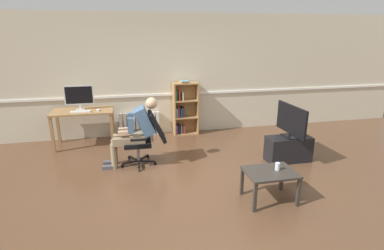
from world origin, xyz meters
The scene contains 14 objects.
ground_plane centered at (0.00, 0.00, 0.00)m, with size 18.00×18.00×0.00m, color brown.
back_wall centered at (0.00, 2.65, 1.35)m, with size 12.00×0.13×2.70m.
computer_desk centered at (-1.86, 2.15, 0.65)m, with size 1.21×0.65×0.76m.
imac_monitor centered at (-1.91, 2.23, 1.04)m, with size 0.57×0.14×0.50m.
keyboard centered at (-1.88, 2.01, 0.77)m, with size 0.39×0.12×0.02m, color white.
computer_mouse centered at (-1.55, 2.03, 0.77)m, with size 0.06×0.10×0.03m, color white.
bookshelf centered at (0.31, 2.44, 0.60)m, with size 0.57×0.29×1.25m.
radiator centered at (-0.71, 2.54, 0.27)m, with size 0.90×0.08×0.54m.
office_chair centered at (-0.66, 0.93, 0.52)m, with size 0.82×0.61×0.96m.
person_seated centered at (-0.84, 0.93, 0.65)m, with size 1.00×0.40×1.22m.
tv_stand centered at (1.89, 0.50, 0.23)m, with size 0.81×0.36×0.46m.
tv_screen centered at (1.89, 0.50, 0.77)m, with size 0.21×0.90×0.59m.
coffee_table centered at (0.92, -0.69, 0.38)m, with size 0.69×0.52×0.44m.
drinking_glass centered at (1.03, -0.67, 0.50)m, with size 0.07×0.07×0.11m, color silver.
Camera 1 is at (-0.95, -4.13, 2.28)m, focal length 28.04 mm.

